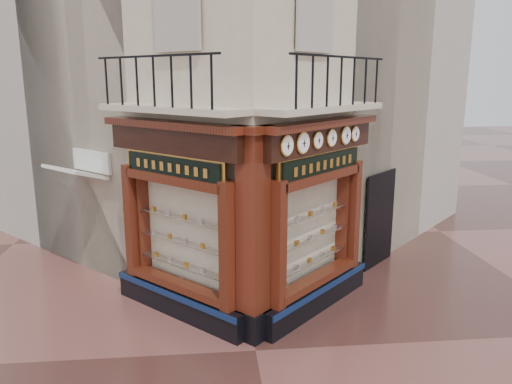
{
  "coord_description": "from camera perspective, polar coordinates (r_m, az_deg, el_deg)",
  "views": [
    {
      "loc": [
        -0.78,
        -8.04,
        4.77
      ],
      "look_at": [
        0.2,
        2.0,
        2.46
      ],
      "focal_mm": 35.0,
      "sensor_mm": 36.0,
      "label": 1
    }
  ],
  "objects": [
    {
      "name": "shopfront_left",
      "position": [
        10.02,
        -8.95,
        -3.44
      ],
      "size": [
        2.86,
        2.86,
        3.98
      ],
      "rotation": [
        0.0,
        0.0,
        2.36
      ],
      "color": "black",
      "rests_on": "ground"
    },
    {
      "name": "clock_b",
      "position": [
        9.11,
        5.37,
        5.6
      ],
      "size": [
        0.32,
        0.32,
        0.4
      ],
      "rotation": [
        0.0,
        0.0,
        0.79
      ],
      "color": "gold",
      "rests_on": "ground"
    },
    {
      "name": "neighbour_right",
      "position": [
        17.0,
        5.68,
        15.3
      ],
      "size": [
        11.31,
        11.31,
        11.0
      ],
      "primitive_type": "cube",
      "rotation": [
        0.0,
        0.0,
        0.79
      ],
      "color": "#B6AA9E",
      "rests_on": "ground"
    },
    {
      "name": "signboard_right",
      "position": [
        9.95,
        7.53,
        3.13
      ],
      "size": [
        2.08,
        2.08,
        0.56
      ],
      "rotation": [
        0.0,
        0.0,
        0.79
      ],
      "color": "gold",
      "rests_on": "ground"
    },
    {
      "name": "clock_d",
      "position": [
        9.94,
        8.61,
        6.12
      ],
      "size": [
        0.28,
        0.28,
        0.35
      ],
      "rotation": [
        0.0,
        0.0,
        0.79
      ],
      "color": "gold",
      "rests_on": "ground"
    },
    {
      "name": "main_building",
      "position": [
        14.27,
        -2.54,
        17.84
      ],
      "size": [
        11.31,
        11.31,
        12.0
      ],
      "primitive_type": "cube",
      "rotation": [
        0.0,
        0.0,
        0.79
      ],
      "color": "beige",
      "rests_on": "ground"
    },
    {
      "name": "clock_e",
      "position": [
        10.42,
        10.21,
        6.37
      ],
      "size": [
        0.3,
        0.3,
        0.38
      ],
      "rotation": [
        0.0,
        0.0,
        0.79
      ],
      "color": "gold",
      "rests_on": "ground"
    },
    {
      "name": "balcony",
      "position": [
        9.57,
        -0.9,
        9.59
      ],
      "size": [
        5.94,
        2.97,
        1.03
      ],
      "color": "beige",
      "rests_on": "ground"
    },
    {
      "name": "clock_f",
      "position": [
        10.76,
        11.23,
        6.53
      ],
      "size": [
        0.27,
        0.27,
        0.33
      ],
      "rotation": [
        0.0,
        0.0,
        0.79
      ],
      "color": "gold",
      "rests_on": "ground"
    },
    {
      "name": "neighbour_left",
      "position": [
        16.77,
        -11.78,
        15.14
      ],
      "size": [
        11.31,
        11.31,
        11.0
      ],
      "primitive_type": "cube",
      "rotation": [
        0.0,
        0.0,
        0.79
      ],
      "color": "#B6AA9E",
      "rests_on": "ground"
    },
    {
      "name": "awning",
      "position": [
        12.98,
        -19.08,
        -9.4
      ],
      "size": [
        1.64,
        1.64,
        0.34
      ],
      "primitive_type": null,
      "rotation": [
        0.3,
        0.0,
        2.36
      ],
      "color": "silver",
      "rests_on": "ground"
    },
    {
      "name": "shopfront_right",
      "position": [
        10.24,
        6.98,
        -3.02
      ],
      "size": [
        2.86,
        2.86,
        3.98
      ],
      "rotation": [
        0.0,
        0.0,
        0.79
      ],
      "color": "black",
      "rests_on": "ground"
    },
    {
      "name": "clock_a",
      "position": [
        8.71,
        3.53,
        5.29
      ],
      "size": [
        0.3,
        0.3,
        0.37
      ],
      "rotation": [
        0.0,
        0.0,
        0.79
      ],
      "color": "gold",
      "rests_on": "ground"
    },
    {
      "name": "clock_c",
      "position": [
        9.52,
        7.06,
        5.87
      ],
      "size": [
        0.27,
        0.27,
        0.33
      ],
      "rotation": [
        0.0,
        0.0,
        0.79
      ],
      "color": "gold",
      "rests_on": "ground"
    },
    {
      "name": "signboard_left",
      "position": [
        9.72,
        -9.52,
        2.83
      ],
      "size": [
        2.01,
        2.01,
        0.54
      ],
      "rotation": [
        0.0,
        0.0,
        2.36
      ],
      "color": "gold",
      "rests_on": "ground"
    },
    {
      "name": "corner_pilaster",
      "position": [
        9.03,
        -0.34,
        -5.32
      ],
      "size": [
        0.85,
        0.85,
        3.98
      ],
      "rotation": [
        0.0,
        0.0,
        0.79
      ],
      "color": "black",
      "rests_on": "ground"
    },
    {
      "name": "ground",
      "position": [
        9.38,
        -0.03,
        -17.66
      ],
      "size": [
        80.0,
        80.0,
        0.0
      ],
      "primitive_type": "plane",
      "color": "#43231F",
      "rests_on": "ground"
    }
  ]
}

